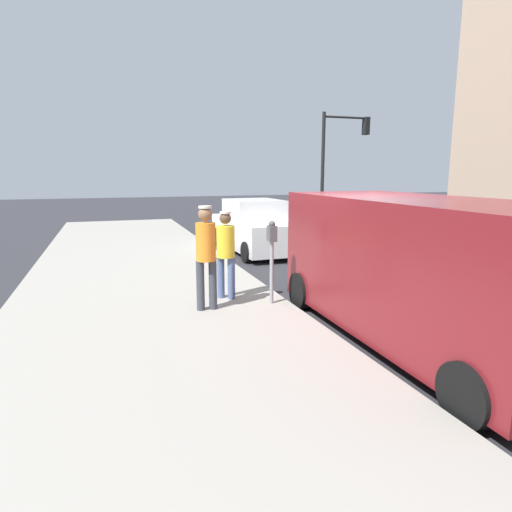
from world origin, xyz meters
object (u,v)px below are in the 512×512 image
Objects in this scene: pedestrian_in_yellow at (226,249)px; traffic_light_corner at (339,150)px; parked_van at (419,267)px; fire_hydrant at (211,244)px; parking_meter_near at (272,248)px; pedestrian_in_orange at (206,250)px; parked_sedan_behind at (256,228)px.

traffic_light_corner is (-8.32, -10.72, 2.42)m from pedestrian_in_yellow.
pedestrian_in_yellow is 0.32× the size of traffic_light_corner.
parked_van is 14.94m from traffic_light_corner.
traffic_light_corner is at bearing -138.25° from fire_hydrant.
pedestrian_in_yellow reaches higher than parking_meter_near.
pedestrian_in_orange is at bearing 49.11° from pedestrian_in_yellow.
parking_meter_near is 13.83m from traffic_light_corner.
traffic_light_corner is at bearing -127.97° from pedestrian_in_orange.
pedestrian_in_orange is 3.44m from parked_van.
parked_sedan_behind is at bearing -106.08° from parking_meter_near.
pedestrian_in_orange is at bearing -38.10° from parked_van.
pedestrian_in_orange is 14.52m from traffic_light_corner.
parked_van is at bearing 129.19° from pedestrian_in_yellow.
parked_van reaches higher than pedestrian_in_yellow.
traffic_light_corner is 6.05× the size of fire_hydrant.
parked_van is at bearing 141.90° from pedestrian_in_orange.
parking_meter_near is 0.29× the size of parked_van.
traffic_light_corner reaches higher than parked_van.
fire_hydrant is (7.72, 6.89, -2.95)m from traffic_light_corner.
parking_meter_near is at bearing 179.63° from pedestrian_in_orange.
traffic_light_corner is at bearing -138.19° from parked_sedan_behind.
traffic_light_corner is (-8.82, -11.30, 2.32)m from pedestrian_in_orange.
parked_van is 8.18m from parked_sedan_behind.
pedestrian_in_yellow is at bearing 81.09° from fire_hydrant.
pedestrian_in_yellow reaches higher than fire_hydrant.
parked_van reaches higher than parking_meter_near.
traffic_light_corner reaches higher than parked_sedan_behind.
traffic_light_corner reaches higher than pedestrian_in_orange.
pedestrian_in_orange is 4.59m from fire_hydrant.
fire_hydrant is at bearing 41.55° from parked_sedan_behind.
parked_van is 6.75m from fire_hydrant.
pedestrian_in_orange is (0.50, 0.58, 0.10)m from pedestrian_in_yellow.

